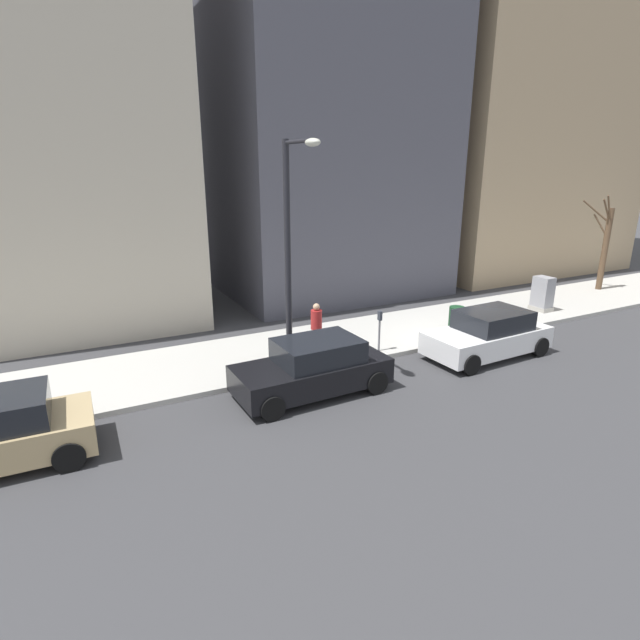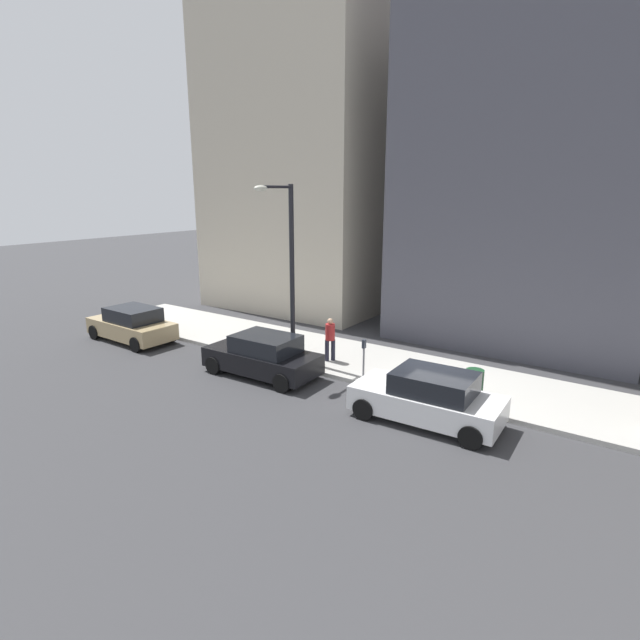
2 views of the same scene
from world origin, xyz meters
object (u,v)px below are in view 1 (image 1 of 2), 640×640
object	(u,v)px
parked_car_black	(313,368)
trash_bin	(456,319)
office_tower_right	(34,93)
office_tower_left	(498,10)
parked_car_white	(488,335)
utility_box	(542,294)
bare_tree	(605,246)
office_block_center	(318,57)
streetlamp	(291,240)
parking_meter	(379,327)
pedestrian_near_meter	(316,325)

from	to	relation	value
parked_car_black	trash_bin	distance (m)	7.21
parked_car_black	office_tower_right	xyz separation A→B (m)	(11.48, 5.72, 7.80)
office_tower_left	office_tower_right	size ratio (longest dim) A/B	1.70
parked_car_white	office_tower_left	xyz separation A→B (m)	(13.13, -12.23, 13.78)
parked_car_white	utility_box	bearing A→B (deg)	-67.44
utility_box	office_tower_right	xyz separation A→B (m)	(9.05, 17.67, 7.69)
parked_car_white	parked_car_black	distance (m)	6.30
utility_box	bare_tree	xyz separation A→B (m)	(1.32, -5.68, 1.43)
utility_box	office_block_center	distance (m)	14.72
office_tower_left	trash_bin	bearing A→B (deg)	133.35
streetlamp	office_tower_left	xyz separation A→B (m)	(11.58, -18.48, 10.50)
streetlamp	parked_car_black	bearing A→B (deg)	177.90
parking_meter	office_block_center	size ratio (longest dim) A/B	0.06
parking_meter	trash_bin	bearing A→B (deg)	-83.08
parked_car_white	parked_car_black	world-z (taller)	same
parking_meter	bare_tree	size ratio (longest dim) A/B	0.30
parked_car_white	utility_box	xyz separation A→B (m)	(2.56, -5.65, 0.11)
parked_car_white	office_tower_left	size ratio (longest dim) A/B	0.15
pedestrian_near_meter	streetlamp	bearing A→B (deg)	168.27
parked_car_white	office_tower_right	world-z (taller)	office_tower_right
parked_car_black	utility_box	size ratio (longest dim) A/B	2.97
utility_box	pedestrian_near_meter	size ratio (longest dim) A/B	0.86
parked_car_white	office_block_center	world-z (taller)	office_block_center
parked_car_black	bare_tree	xyz separation A→B (m)	(3.75, -17.63, 1.55)
streetlamp	utility_box	bearing A→B (deg)	-85.11
streetlamp	office_tower_right	xyz separation A→B (m)	(10.07, 5.77, 4.52)
parked_car_black	pedestrian_near_meter	world-z (taller)	pedestrian_near_meter
parked_car_black	utility_box	xyz separation A→B (m)	(2.43, -11.95, 0.11)
utility_box	pedestrian_near_meter	distance (m)	10.65
streetlamp	pedestrian_near_meter	size ratio (longest dim) A/B	3.92
bare_tree	streetlamp	bearing A→B (deg)	97.57
parking_meter	office_tower_left	bearing A→B (deg)	-53.31
streetlamp	pedestrian_near_meter	distance (m)	3.32
trash_bin	office_tower_right	bearing A→B (deg)	53.21
office_tower_left	office_block_center	world-z (taller)	office_tower_left
streetlamp	bare_tree	distance (m)	17.81
parked_car_white	office_tower_right	size ratio (longest dim) A/B	0.25
utility_box	pedestrian_near_meter	bearing A→B (deg)	90.42
utility_box	streetlamp	size ratio (longest dim) A/B	0.22
parking_meter	streetlamp	world-z (taller)	streetlamp
pedestrian_near_meter	parked_car_black	bearing A→B (deg)	-167.59
office_block_center	parked_car_white	bearing A→B (deg)	-179.19
office_block_center	office_tower_right	distance (m)	12.06
streetlamp	trash_bin	xyz separation A→B (m)	(0.62, -6.86, -3.42)
office_tower_left	parking_meter	bearing A→B (deg)	126.69
parked_car_white	parked_car_black	xyz separation A→B (m)	(0.13, 6.30, 0.00)
streetlamp	office_tower_right	bearing A→B (deg)	29.82
trash_bin	office_block_center	xyz separation A→B (m)	(9.57, 0.78, 10.18)
streetlamp	bare_tree	world-z (taller)	streetlamp
parking_meter	office_block_center	world-z (taller)	office_block_center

